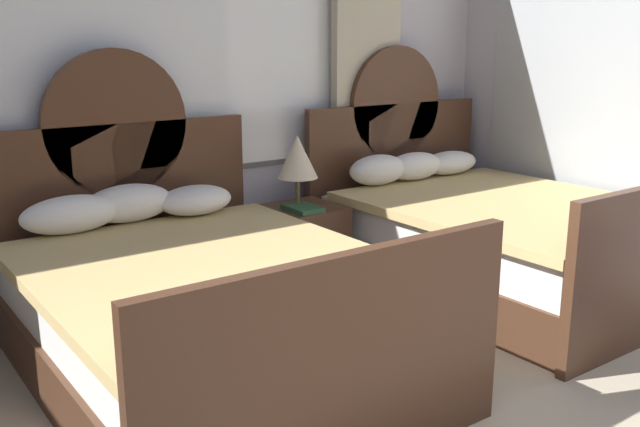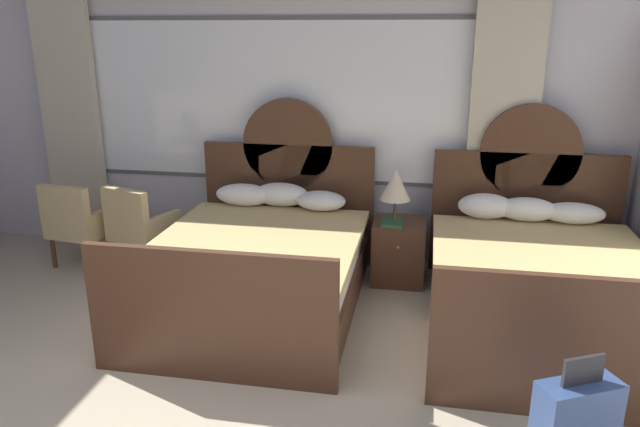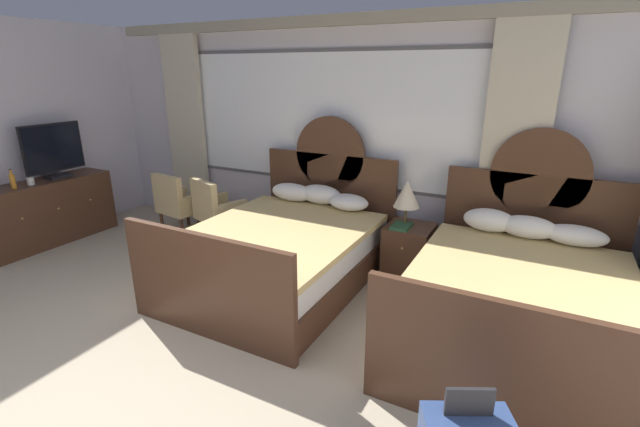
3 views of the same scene
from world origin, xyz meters
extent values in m
cube|color=silver|center=(0.00, 3.69, 1.35)|extent=(6.64, 0.07, 2.70)
cube|color=#575459|center=(0.00, 3.65, 1.56)|extent=(3.98, 0.02, 1.57)
cube|color=white|center=(0.00, 3.64, 1.56)|extent=(3.90, 0.02, 1.49)
cube|color=#C1B79E|center=(-2.13, 3.56, 1.30)|extent=(0.60, 0.08, 2.60)
cube|color=#C1B79E|center=(2.13, 3.56, 1.30)|extent=(0.60, 0.08, 2.60)
cube|color=#472B1C|center=(0.16, 2.40, 0.15)|extent=(1.59, 2.14, 0.30)
cube|color=white|center=(0.16, 2.40, 0.43)|extent=(1.53, 2.04, 0.25)
cube|color=tan|center=(0.16, 2.32, 0.58)|extent=(1.63, 1.94, 0.06)
cube|color=#472B1C|center=(0.16, 3.50, 0.59)|extent=(1.67, 0.06, 1.17)
cylinder|color=#472B1C|center=(0.16, 3.50, 1.17)|extent=(0.88, 0.06, 0.88)
cube|color=#472B1C|center=(0.16, 1.30, 0.46)|extent=(1.67, 0.06, 0.91)
ellipsoid|color=white|center=(-0.22, 3.25, 0.72)|extent=(0.55, 0.25, 0.21)
ellipsoid|color=white|center=(0.14, 3.31, 0.72)|extent=(0.53, 0.27, 0.22)
ellipsoid|color=white|center=(0.53, 3.24, 0.70)|extent=(0.46, 0.31, 0.18)
cube|color=#472B1C|center=(2.38, 2.40, 0.15)|extent=(1.59, 2.14, 0.30)
cube|color=white|center=(2.38, 2.40, 0.43)|extent=(1.53, 2.04, 0.25)
cube|color=tan|center=(2.38, 2.32, 0.58)|extent=(1.63, 1.94, 0.06)
cube|color=#472B1C|center=(2.38, 3.50, 0.59)|extent=(1.67, 0.06, 1.17)
cylinder|color=#472B1C|center=(2.38, 3.50, 1.17)|extent=(0.88, 0.06, 0.88)
cube|color=#472B1C|center=(2.38, 1.30, 0.46)|extent=(1.67, 0.06, 0.91)
ellipsoid|color=white|center=(2.02, 3.27, 0.72)|extent=(0.49, 0.28, 0.22)
ellipsoid|color=white|center=(2.36, 3.25, 0.72)|extent=(0.52, 0.25, 0.21)
ellipsoid|color=white|center=(2.75, 3.25, 0.70)|extent=(0.53, 0.26, 0.18)
cube|color=#472B1C|center=(1.27, 3.16, 0.29)|extent=(0.47, 0.47, 0.57)
sphere|color=tan|center=(1.27, 2.91, 0.41)|extent=(0.02, 0.02, 0.02)
cylinder|color=brown|center=(1.22, 3.14, 0.58)|extent=(0.14, 0.14, 0.02)
cylinder|color=brown|center=(1.22, 3.14, 0.69)|extent=(0.03, 0.03, 0.18)
cone|color=beige|center=(1.22, 3.14, 0.92)|extent=(0.27, 0.27, 0.28)
cube|color=#285133|center=(1.21, 3.06, 0.59)|extent=(0.18, 0.26, 0.03)
cube|color=tan|center=(-1.14, 3.03, 0.36)|extent=(0.66, 0.66, 0.10)
cube|color=tan|center=(-1.22, 2.82, 0.62)|extent=(0.52, 0.25, 0.43)
cube|color=tan|center=(-0.93, 2.95, 0.49)|extent=(0.21, 0.46, 0.16)
cube|color=tan|center=(-1.36, 3.11, 0.49)|extent=(0.21, 0.46, 0.16)
cylinder|color=#472B1C|center=(-0.88, 3.16, 0.15)|extent=(0.04, 0.04, 0.31)
cylinder|color=#472B1C|center=(-1.27, 3.30, 0.15)|extent=(0.04, 0.04, 0.31)
cylinder|color=#472B1C|center=(-1.02, 2.76, 0.15)|extent=(0.04, 0.04, 0.31)
cylinder|color=#472B1C|center=(-1.41, 2.90, 0.15)|extent=(0.04, 0.04, 0.31)
cube|color=tan|center=(-1.80, 3.03, 0.36)|extent=(0.59, 0.59, 0.10)
cube|color=tan|center=(-1.83, 2.81, 0.62)|extent=(0.53, 0.15, 0.43)
cube|color=tan|center=(-1.57, 3.00, 0.49)|extent=(0.12, 0.47, 0.16)
cube|color=tan|center=(-2.02, 3.06, 0.49)|extent=(0.12, 0.47, 0.16)
cylinder|color=#472B1C|center=(-1.56, 3.21, 0.15)|extent=(0.04, 0.04, 0.31)
cylinder|color=#472B1C|center=(-1.97, 3.27, 0.15)|extent=(0.04, 0.04, 0.31)
cylinder|color=#472B1C|center=(-1.62, 2.79, 0.15)|extent=(0.04, 0.04, 0.31)
cylinder|color=#472B1C|center=(-2.03, 2.85, 0.15)|extent=(0.04, 0.04, 0.31)
cube|color=#232326|center=(2.27, 0.73, 0.66)|extent=(0.21, 0.12, 0.15)
camera|label=1|loc=(-1.32, -0.60, 1.66)|focal=39.56mm
camera|label=2|loc=(1.48, -1.93, 2.23)|focal=33.15mm
camera|label=3|loc=(2.42, -1.03, 2.12)|focal=24.41mm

